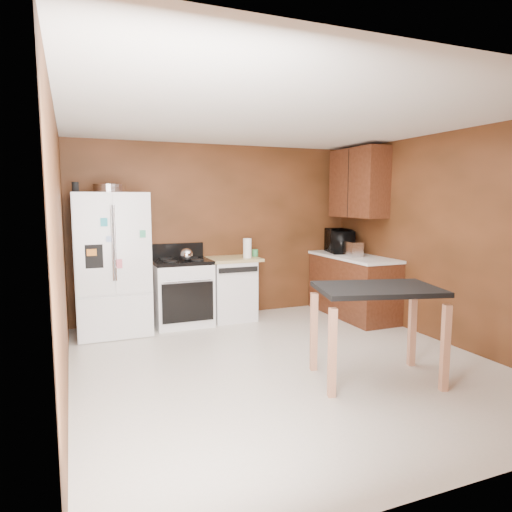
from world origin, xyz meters
TOP-DOWN VIEW (x-y plane):
  - floor at (0.00, 0.00)m, footprint 4.50×4.50m
  - ceiling at (0.00, 0.00)m, footprint 4.50×4.50m
  - wall_back at (0.00, 2.25)m, footprint 4.20×0.00m
  - wall_front at (0.00, -2.25)m, footprint 4.20×0.00m
  - wall_left at (-2.10, 0.00)m, footprint 0.00×4.50m
  - wall_right at (2.10, 0.00)m, footprint 0.00×4.50m
  - roasting_pan at (-1.54, 1.88)m, footprint 0.40×0.40m
  - pen_cup at (-1.94, 1.74)m, footprint 0.08×0.08m
  - kettle at (-0.61, 1.76)m, footprint 0.17×0.17m
  - paper_towel at (0.29, 1.84)m, footprint 0.15×0.15m
  - green_canister at (0.46, 1.97)m, footprint 0.10×0.10m
  - toaster at (1.74, 1.36)m, footprint 0.21×0.30m
  - microwave at (1.82, 1.86)m, footprint 0.54×0.67m
  - refrigerator at (-1.55, 1.86)m, footprint 0.90×0.80m
  - gas_range at (-0.64, 1.92)m, footprint 0.76×0.68m
  - dishwasher at (0.08, 1.95)m, footprint 0.78×0.63m
  - right_cabinets at (1.84, 1.48)m, footprint 0.63×1.58m
  - island at (0.62, -0.69)m, footprint 1.26×1.00m

SIDE VIEW (x-z plane):
  - floor at x=0.00m, z-range 0.00..0.00m
  - dishwasher at x=0.08m, z-range 0.01..0.90m
  - gas_range at x=-0.64m, z-range -0.09..1.01m
  - island at x=0.62m, z-range 0.30..1.21m
  - refrigerator at x=-1.55m, z-range 0.00..1.80m
  - right_cabinets at x=1.84m, z-range -0.32..2.13m
  - green_canister at x=0.46m, z-range 0.89..0.99m
  - kettle at x=-0.61m, z-range 0.90..1.07m
  - toaster at x=1.74m, z-range 0.90..1.11m
  - paper_towel at x=0.29m, z-range 0.89..1.17m
  - microwave at x=1.82m, z-range 0.90..1.23m
  - wall_back at x=0.00m, z-range -0.85..3.35m
  - wall_front at x=0.00m, z-range -0.85..3.35m
  - wall_left at x=-2.10m, z-range -1.00..3.50m
  - wall_right at x=2.10m, z-range -1.00..3.50m
  - roasting_pan at x=-1.54m, z-range 1.80..1.90m
  - pen_cup at x=-1.94m, z-range 1.80..1.92m
  - ceiling at x=0.00m, z-range 2.50..2.50m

